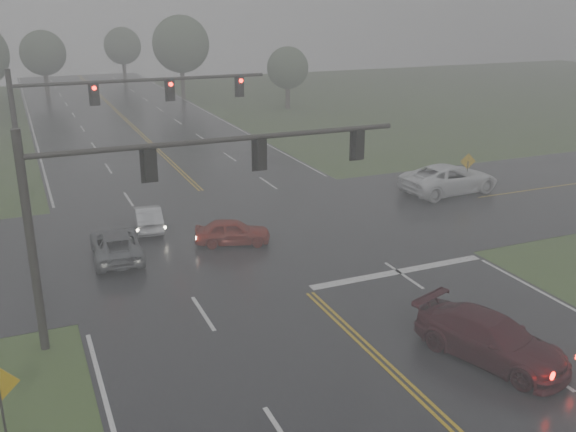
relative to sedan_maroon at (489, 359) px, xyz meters
name	(u,v)px	position (x,y,z in m)	size (l,w,h in m)	color
main_road	(258,244)	(-3.36, 12.92, 0.00)	(18.00, 160.00, 0.02)	black
cross_street	(244,232)	(-3.36, 14.92, 0.00)	(120.00, 14.00, 0.02)	black
stop_bar	(398,272)	(1.14, 7.32, 0.00)	(8.50, 0.50, 0.01)	silver
sedan_maroon	(489,359)	(0.00, 0.00, 0.00)	(2.13, 5.25, 1.52)	#370A10
sedan_red	(233,244)	(-4.46, 13.47, 0.00)	(1.47, 3.66, 1.25)	maroon
sedan_silver	(149,229)	(-7.80, 17.27, 0.00)	(1.30, 3.72, 1.22)	#B8BBC0
car_grey	(117,258)	(-9.97, 13.87, 0.00)	(2.15, 4.66, 1.29)	#56585D
pickup_white	(448,193)	(10.65, 16.55, 0.00)	(2.92, 6.33, 1.76)	white
signal_gantry_near	(155,185)	(-9.41, 6.61, 5.35)	(13.54, 0.33, 7.63)	black
signal_gantry_far	(99,107)	(-8.98, 23.41, 5.55)	(14.72, 0.40, 7.87)	black
sign_diamond_east	(468,166)	(11.82, 16.39, 1.63)	(0.99, 0.28, 2.42)	black
tree_ne_a	(181,44)	(5.42, 61.31, 6.39)	(6.62, 6.62, 9.72)	#2E251D
tree_n_mid	(43,53)	(-9.35, 70.11, 5.21)	(5.40, 5.40, 7.94)	#2E251D
tree_e_near	(288,68)	(14.25, 50.24, 4.35)	(4.51, 4.51, 6.63)	#2E251D
tree_n_far	(122,46)	(1.95, 81.33, 5.05)	(5.23, 5.23, 7.69)	#2E251D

